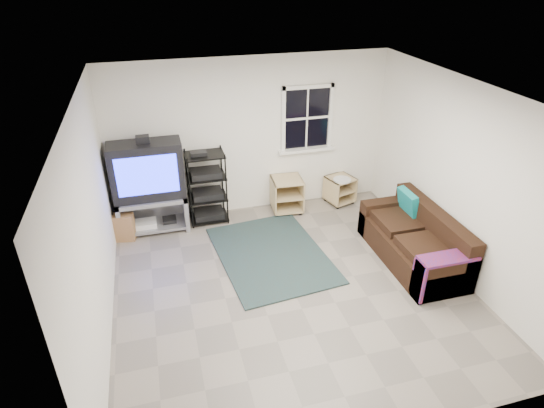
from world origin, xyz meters
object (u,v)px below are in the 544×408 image
object	(u,v)px
tv_unit	(148,180)
side_table_left	(286,193)
side_table_right	(339,188)
sofa	(415,242)
av_rack	(207,191)

from	to	relation	value
tv_unit	side_table_left	world-z (taller)	tv_unit
side_table_right	sofa	bearing A→B (deg)	-79.46
side_table_left	side_table_right	size ratio (longest dim) A/B	1.10
av_rack	side_table_right	xyz separation A→B (m)	(2.34, 0.03, -0.25)
tv_unit	sofa	size ratio (longest dim) A/B	0.86
av_rack	side_table_left	xyz separation A→B (m)	(1.35, 0.01, -0.21)
sofa	side_table_right	bearing A→B (deg)	100.54
side_table_left	av_rack	bearing A→B (deg)	-179.56
tv_unit	av_rack	world-z (taller)	tv_unit
tv_unit	side_table_right	bearing A→B (deg)	1.31
side_table_left	sofa	bearing A→B (deg)	-55.06
side_table_left	side_table_right	distance (m)	0.99
av_rack	sofa	size ratio (longest dim) A/B	0.66
tv_unit	side_table_left	bearing A→B (deg)	1.51
side_table_right	av_rack	bearing A→B (deg)	-179.38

